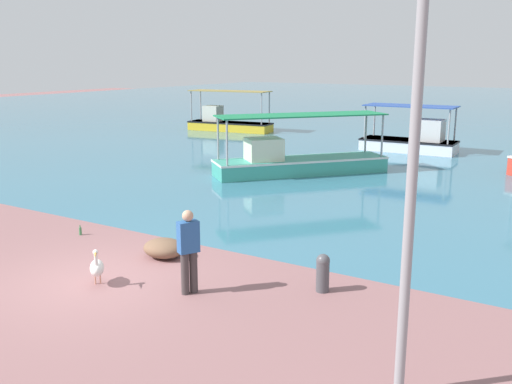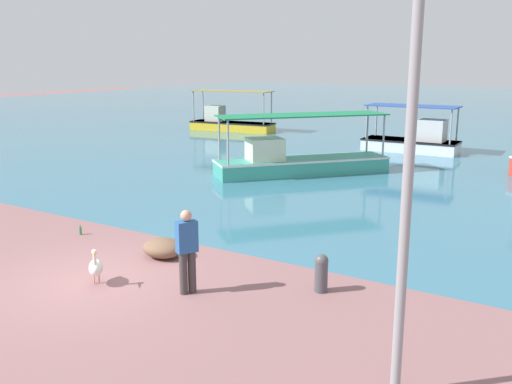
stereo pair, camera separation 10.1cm
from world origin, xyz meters
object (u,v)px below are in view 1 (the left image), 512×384
Objects in this scene: mooring_bollard at (323,271)px; fisherman_standing at (189,249)px; fishing_boat_outer at (296,160)px; glass_bottle at (80,231)px; fishing_boat_center at (413,140)px; fishing_boat_far_right at (227,122)px; lamp_post at (415,125)px; net_pile at (164,248)px; pelican at (97,267)px.

fisherman_standing reaches higher than mooring_bollard.
glass_bottle is at bearing -95.73° from fishing_boat_outer.
fishing_boat_center is 18.60m from glass_bottle.
lamp_post is at bearing -51.11° from fishing_boat_far_right.
fishing_boat_center reaches higher than mooring_bollard.
net_pile is (-4.00, -0.10, -0.20)m from mooring_bollard.
fishing_boat_outer reaches higher than fishing_boat_center.
fishing_boat_center is at bearing -10.05° from fishing_boat_far_right.
fishing_boat_far_right reaches higher than fishing_boat_outer.
glass_bottle is (-4.81, 1.52, -0.80)m from fisherman_standing.
lamp_post is 4.90m from mooring_bollard.
lamp_post reaches higher than pelican.
fishing_boat_outer is 7.98× the size of pelican.
fisherman_standing is at bearing 18.79° from pelican.
pelican is 0.79× the size of net_pile.
fishing_boat_far_right is at bearing 122.77° from fisherman_standing.
fishing_boat_far_right is (-10.41, 10.34, 0.02)m from fishing_boat_outer.
lamp_post is 7.76m from net_pile.
lamp_post reaches higher than fishing_boat_outer.
fisherman_standing is 5.11m from glass_bottle.
fishing_boat_far_right is at bearing 169.95° from fishing_boat_center.
fisherman_standing is (3.79, -11.73, 0.34)m from fishing_boat_outer.
fishing_boat_far_right is 5.61× the size of net_pile.
fishing_boat_outer reaches higher than net_pile.
fisherman_standing is 1.67× the size of net_pile.
fishing_boat_center is 22.14m from lamp_post.
lamp_post is at bearing -48.20° from mooring_bollard.
lamp_post is (8.40, -12.98, 3.13)m from fishing_boat_outer.
fisherman_standing is at bearing -17.52° from glass_bottle.
fishing_boat_outer is at bearing -105.96° from fishing_boat_center.
glass_bottle is (-3.34, -18.29, -0.50)m from fishing_boat_center.
mooring_bollard reaches higher than glass_bottle.
pelican reaches higher than mooring_bollard.
pelican is 4.57m from mooring_bollard.
fishing_boat_outer is at bearing 122.91° from lamp_post.
fishing_boat_outer is 15.78m from lamp_post.
fishing_boat_center reaches higher than pelican.
fisherman_standing is 6.26× the size of glass_bottle.
fisherman_standing reaches higher than net_pile.
glass_bottle is at bearing -100.34° from fishing_boat_center.
fishing_boat_center is at bearing 79.66° from glass_bottle.
pelican is 0.12× the size of lamp_post.
lamp_post reaches higher than fishing_boat_center.
pelican is 2.00m from net_pile.
fisherman_standing is (1.88, 0.64, 0.53)m from pelican.
glass_bottle is (-3.00, 0.17, -0.11)m from net_pile.
pelican reaches higher than glass_bottle.
mooring_bollard is 0.46× the size of fisherman_standing.
fishing_boat_center is (2.31, 8.08, 0.04)m from fishing_boat_outer.
mooring_bollard is 7.01m from glass_bottle.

